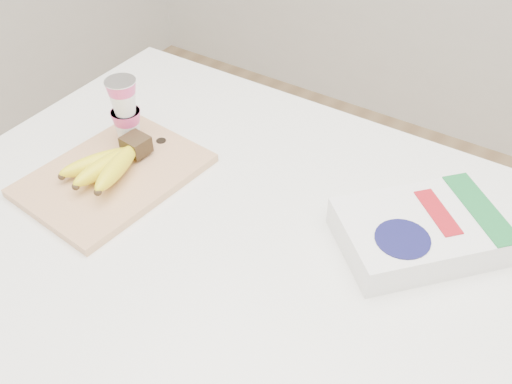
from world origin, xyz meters
TOP-DOWN VIEW (x-y plane):
  - room at (0.00, 0.00)m, footprint 4.00×4.00m
  - cutting_board at (-0.38, 0.01)m, footprint 0.27×0.35m
  - bananas at (-0.38, 0.01)m, footprint 0.13×0.18m
  - yogurt_stack at (-0.42, 0.10)m, footprint 0.06×0.06m
  - cereal_box at (0.16, 0.16)m, footprint 0.30×0.31m

SIDE VIEW (x-z plane):
  - cutting_board at x=-0.38m, z-range 1.02..1.03m
  - cereal_box at x=0.16m, z-range 1.02..1.08m
  - bananas at x=-0.38m, z-range 1.03..1.09m
  - yogurt_stack at x=-0.42m, z-range 1.04..1.18m
  - room at x=0.00m, z-range -0.65..3.35m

